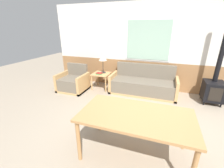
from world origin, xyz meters
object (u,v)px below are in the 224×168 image
object	(u,v)px
couch	(143,85)
table_lamp	(103,58)
wood_stove	(214,84)
armchair	(73,83)
dining_table	(136,118)
side_table	(101,76)

from	to	relation	value
couch	table_lamp	size ratio (longest dim) A/B	3.30
table_lamp	wood_stove	bearing A→B (deg)	-0.85
armchair	dining_table	size ratio (longest dim) A/B	0.52
couch	wood_stove	world-z (taller)	wood_stove
couch	armchair	xyz separation A→B (m)	(-2.20, -0.48, -0.01)
armchair	wood_stove	size ratio (longest dim) A/B	0.36
side_table	wood_stove	distance (m)	3.24
couch	dining_table	size ratio (longest dim) A/B	1.20
dining_table	wood_stove	size ratio (longest dim) A/B	0.69
couch	dining_table	xyz separation A→B (m)	(0.23, -2.49, 0.41)
table_lamp	wood_stove	world-z (taller)	wood_stove
table_lamp	wood_stove	xyz separation A→B (m)	(3.22, -0.05, -0.49)
armchair	dining_table	bearing A→B (deg)	-41.12
couch	dining_table	bearing A→B (deg)	-84.75
side_table	wood_stove	bearing A→B (deg)	0.85
armchair	wood_stove	bearing A→B (deg)	5.00
dining_table	wood_stove	distance (m)	2.97
armchair	table_lamp	world-z (taller)	table_lamp
side_table	table_lamp	world-z (taller)	table_lamp
armchair	side_table	size ratio (longest dim) A/B	1.60
wood_stove	table_lamp	bearing A→B (deg)	179.15
armchair	wood_stove	world-z (taller)	wood_stove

